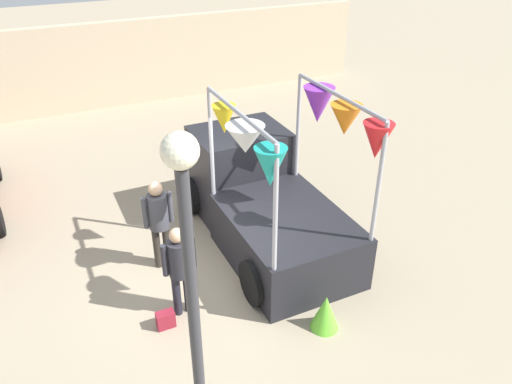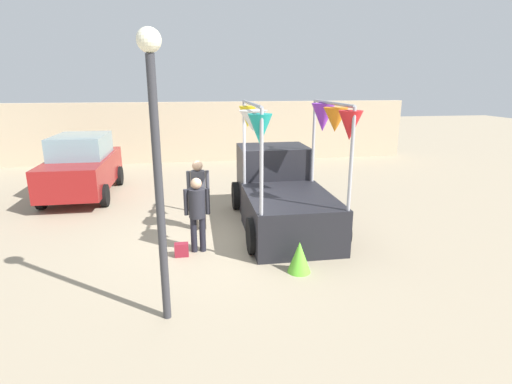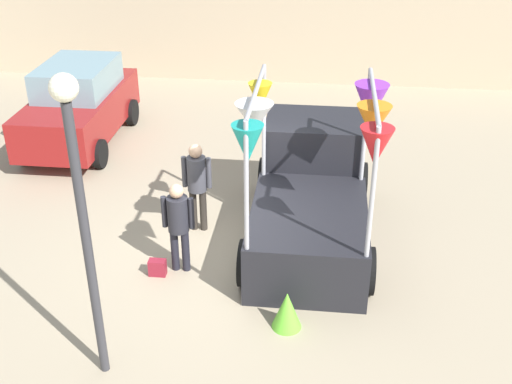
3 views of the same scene
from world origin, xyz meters
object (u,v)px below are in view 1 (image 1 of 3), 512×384
Objects in this scene: person_customer at (179,264)px; street_lamp at (191,278)px; vendor_truck at (262,194)px; handbag at (166,320)px; folded_kite_bundle_lime at (325,312)px; person_vendor at (159,217)px.

street_lamp is (-0.53, -2.39, 1.72)m from person_customer.
street_lamp is (-2.61, -3.83, 1.78)m from vendor_truck.
handbag is at bearing -145.95° from vendor_truck.
person_vendor is at bearing 125.04° from folded_kite_bundle_lime.
person_customer is at bearing 29.74° from handbag.
handbag is 3.35m from street_lamp.
person_vendor is 2.82× the size of folded_kite_bundle_lime.
street_lamp is (-0.58, -3.69, 1.65)m from person_vendor.
folded_kite_bundle_lime is at bearing -34.25° from person_customer.
person_customer is 0.91m from handbag.
vendor_truck is 2.58× the size of person_customer.
person_vendor is 0.41× the size of street_lamp.
vendor_truck reaches higher than person_customer.
person_customer is at bearing 145.75° from folded_kite_bundle_lime.
handbag is at bearing 154.32° from folded_kite_bundle_lime.
vendor_truck is 2.53m from person_customer.
person_customer is 1.30m from person_vendor.
vendor_truck reaches higher than person_vendor.
folded_kite_bundle_lime is at bearing -54.96° from person_vendor.
street_lamp is at bearing -102.40° from person_customer.
vendor_truck is 0.99× the size of street_lamp.
vendor_truck is 2.77m from folded_kite_bundle_lime.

